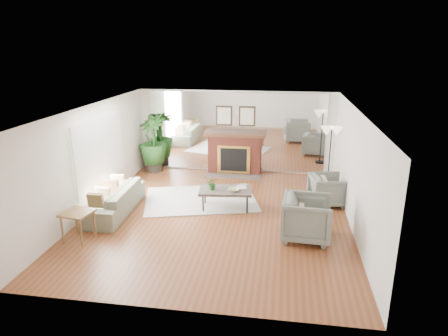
% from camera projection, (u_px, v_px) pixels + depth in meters
% --- Properties ---
extents(ground, '(7.00, 7.00, 0.00)m').
position_uv_depth(ground, '(217.00, 216.00, 9.32)').
color(ground, brown).
rests_on(ground, ground).
extents(wall_left, '(0.02, 7.00, 2.50)m').
position_uv_depth(wall_left, '(91.00, 159.00, 9.37)').
color(wall_left, white).
rests_on(wall_left, ground).
extents(wall_right, '(0.02, 7.00, 2.50)m').
position_uv_depth(wall_right, '(354.00, 171.00, 8.51)').
color(wall_right, white).
rests_on(wall_right, ground).
extents(wall_back, '(6.00, 0.02, 2.50)m').
position_uv_depth(wall_back, '(236.00, 132.00, 12.24)').
color(wall_back, white).
rests_on(wall_back, ground).
extents(mirror_panel, '(5.40, 0.04, 2.40)m').
position_uv_depth(mirror_panel, '(236.00, 132.00, 12.22)').
color(mirror_panel, silver).
rests_on(mirror_panel, wall_back).
extents(window_panel, '(0.04, 2.40, 1.50)m').
position_uv_depth(window_panel, '(100.00, 150.00, 9.72)').
color(window_panel, '#B2E09E').
rests_on(window_panel, wall_left).
extents(fireplace, '(1.85, 0.83, 2.05)m').
position_uv_depth(fireplace, '(235.00, 152.00, 12.19)').
color(fireplace, maroon).
rests_on(fireplace, ground).
extents(area_rug, '(3.21, 2.66, 0.03)m').
position_uv_depth(area_rug, '(201.00, 199.00, 10.26)').
color(area_rug, beige).
rests_on(area_rug, ground).
extents(coffee_table, '(1.32, 0.86, 0.50)m').
position_uv_depth(coffee_table, '(226.00, 191.00, 9.58)').
color(coffee_table, brown).
rests_on(coffee_table, ground).
extents(sofa, '(0.91, 2.19, 0.63)m').
position_uv_depth(sofa, '(113.00, 200.00, 9.41)').
color(sofa, slate).
rests_on(sofa, ground).
extents(armchair_back, '(0.98, 0.96, 0.76)m').
position_uv_depth(armchair_back, '(328.00, 190.00, 9.87)').
color(armchair_back, gray).
rests_on(armchair_back, ground).
extents(armchair_front, '(1.05, 1.03, 0.90)m').
position_uv_depth(armchair_front, '(307.00, 218.00, 8.11)').
color(armchair_front, gray).
rests_on(armchair_front, ground).
extents(side_table, '(0.64, 0.64, 0.63)m').
position_uv_depth(side_table, '(78.00, 217.00, 7.99)').
color(side_table, brown).
rests_on(side_table, ground).
extents(potted_ficus, '(1.09, 1.09, 1.77)m').
position_uv_depth(potted_ficus, '(153.00, 142.00, 12.31)').
color(potted_ficus, black).
rests_on(potted_ficus, ground).
extents(floor_lamp, '(0.57, 0.32, 1.77)m').
position_uv_depth(floor_lamp, '(331.00, 136.00, 10.48)').
color(floor_lamp, black).
rests_on(floor_lamp, ground).
extents(tabletop_plant, '(0.31, 0.28, 0.30)m').
position_uv_depth(tabletop_plant, '(212.00, 184.00, 9.51)').
color(tabletop_plant, '#2B6525').
rests_on(tabletop_plant, coffee_table).
extents(fruit_bowl, '(0.28, 0.28, 0.07)m').
position_uv_depth(fruit_bowl, '(234.00, 190.00, 9.43)').
color(fruit_bowl, brown).
rests_on(fruit_bowl, coffee_table).
extents(book, '(0.27, 0.32, 0.02)m').
position_uv_depth(book, '(238.00, 188.00, 9.65)').
color(book, brown).
rests_on(book, coffee_table).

